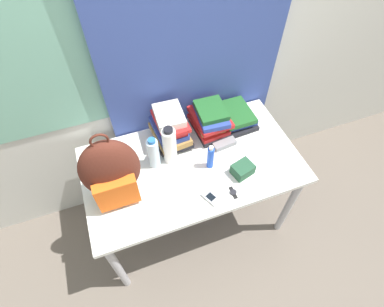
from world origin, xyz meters
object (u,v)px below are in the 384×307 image
book_stack_center (210,120)px  camera_pouch (243,169)px  water_bottle (154,153)px  sunscreen_bottle (210,157)px  sunglasses_case (225,144)px  cell_phone (211,198)px  book_stack_right (236,116)px  sports_bottle (170,145)px  wristwatch (233,192)px  book_stack_left (170,128)px  backpack (111,172)px

book_stack_center → camera_pouch: bearing=-82.2°
book_stack_center → water_bottle: bearing=-160.5°
sunscreen_bottle → sunglasses_case: bearing=37.3°
water_bottle → cell_phone: bearing=-55.9°
book_stack_center → book_stack_right: 0.20m
book_stack_right → book_stack_center: bearing=-178.1°
water_bottle → sunscreen_bottle: size_ratio=1.27×
sunscreen_bottle → camera_pouch: size_ratio=1.31×
book_stack_right → cell_phone: 0.63m
sports_bottle → cell_phone: bearing=-69.9°
book_stack_center → water_bottle: size_ratio=1.25×
sunglasses_case → wristwatch: 0.35m
book_stack_left → cell_phone: size_ratio=2.39×
backpack → sports_bottle: size_ratio=1.80×
backpack → sunglasses_case: bearing=8.4°
backpack → water_bottle: 0.30m
sunscreen_bottle → sunglasses_case: size_ratio=1.20×
book_stack_right → water_bottle: bearing=-165.9°
book_stack_left → cell_phone: bearing=-80.7°
book_stack_left → wristwatch: bearing=-66.7°
cell_phone → wristwatch: size_ratio=1.47×
sunscreen_bottle → sunglasses_case: 0.20m
sports_bottle → sunglasses_case: 0.38m
backpack → water_bottle: (0.25, 0.12, -0.10)m
sports_bottle → wristwatch: sports_bottle is taller
sports_bottle → sunscreen_bottle: bearing=-32.9°
sports_bottle → sunscreen_bottle: size_ratio=1.50×
backpack → book_stack_left: 0.49m
book_stack_right → cell_phone: bearing=-128.2°
book_stack_center → wristwatch: 0.51m
sports_bottle → backpack: bearing=-160.4°
book_stack_center → sunscreen_bottle: (-0.11, -0.28, -0.01)m
book_stack_left → sunglasses_case: 0.36m
sunscreen_bottle → book_stack_center: bearing=68.6°
book_stack_right → water_bottle: (-0.62, -0.16, 0.06)m
backpack → book_stack_center: size_ratio=1.70×
book_stack_left → book_stack_center: bearing=-0.1°
backpack → wristwatch: bearing=-20.6°
book_stack_left → water_bottle: bearing=-135.0°
book_stack_center → camera_pouch: (0.05, -0.39, -0.06)m
water_bottle → wristwatch: (0.37, -0.35, -0.11)m
sunglasses_case → backpack: bearing=-171.6°
water_bottle → cell_phone: water_bottle is taller
book_stack_right → camera_pouch: size_ratio=1.92×
wristwatch → book_stack_center: bearing=83.8°
book_stack_left → sunglasses_case: size_ratio=1.85×
book_stack_right → backpack: bearing=-162.5°
book_stack_left → sports_bottle: sports_bottle is taller
book_stack_left → wristwatch: (0.22, -0.50, -0.11)m
backpack → sunscreen_bottle: 0.58m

